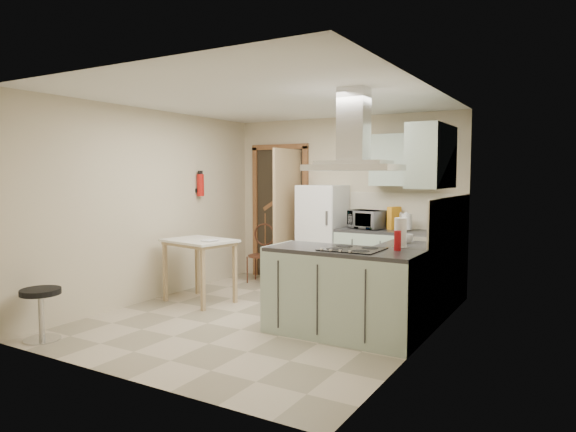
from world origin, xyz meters
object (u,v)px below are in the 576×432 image
Objects in this scene: fridge at (323,236)px; stool at (41,314)px; drop_leaf_table at (200,271)px; bentwood_chair at (260,256)px; peninsula at (343,293)px; microwave at (367,219)px; extractor_hood at (353,168)px.

stool is (-1.32, -3.62, -0.49)m from fridge.
drop_leaf_table is 1.07× the size of bentwood_chair.
fridge is 1.92m from drop_leaf_table.
stool is at bearing -147.09° from peninsula.
fridge is 3.89m from stool.
stool is (-0.33, -3.44, -0.14)m from bentwood_chair.
microwave is (0.69, -0.01, 0.28)m from fridge.
peninsula is 3.33× the size of microwave.
fridge is 1.72× the size of drop_leaf_table.
extractor_hood is 3.44m from stool.
fridge reaches higher than microwave.
peninsula is 3.03m from stool.
peninsula reaches higher than bentwood_chair.
peninsula is at bearing -47.51° from bentwood_chair.
peninsula is 2.22m from drop_leaf_table.
extractor_hood reaches higher than stool.
drop_leaf_table is (-2.19, 0.36, -0.04)m from peninsula.
stool is at bearing -109.96° from fridge.
bentwood_chair is 1.80m from microwave.
peninsula is at bearing -60.10° from microwave.
drop_leaf_table is at bearing -121.09° from microwave.
microwave is (-0.53, 1.97, 0.58)m from peninsula.
drop_leaf_table is 1.67× the size of stool.
peninsula is 1.27m from extractor_hood.
fridge is at bearing 2.37° from bentwood_chair.
microwave is at bearing 60.92° from stool.
bentwood_chair is (-2.31, 1.79, -1.31)m from extractor_hood.
bentwood_chair is at bearing -159.35° from microwave.
stool is at bearing -103.98° from bentwood_chair.
fridge is 1.85× the size of bentwood_chair.
stool is 4.20m from microwave.
drop_leaf_table is 2.39m from microwave.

